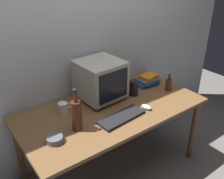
{
  "coord_description": "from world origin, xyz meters",
  "views": [
    {
      "loc": [
        -1.13,
        -1.52,
        1.88
      ],
      "look_at": [
        0.0,
        0.0,
        0.9
      ],
      "focal_mm": 40.08,
      "sensor_mm": 36.0,
      "label": 1
    }
  ],
  "objects_px": {
    "bottle_tall": "(77,114)",
    "book_stack": "(148,80)",
    "mug": "(63,108)",
    "computer_mouse": "(146,107)",
    "bottle_short": "(169,84)",
    "keyboard": "(122,117)",
    "metal_canister": "(134,88)",
    "crt_monitor": "(100,80)",
    "cd_spindle": "(55,139)"
  },
  "relations": [
    {
      "from": "crt_monitor",
      "to": "metal_canister",
      "type": "height_order",
      "value": "crt_monitor"
    },
    {
      "from": "book_stack",
      "to": "cd_spindle",
      "type": "distance_m",
      "value": 1.22
    },
    {
      "from": "bottle_tall",
      "to": "bottle_short",
      "type": "height_order",
      "value": "bottle_tall"
    },
    {
      "from": "book_stack",
      "to": "computer_mouse",
      "type": "bearing_deg",
      "value": -135.04
    },
    {
      "from": "bottle_short",
      "to": "metal_canister",
      "type": "xyz_separation_m",
      "value": [
        -0.34,
        0.13,
        0.01
      ]
    },
    {
      "from": "crt_monitor",
      "to": "bottle_tall",
      "type": "distance_m",
      "value": 0.52
    },
    {
      "from": "computer_mouse",
      "to": "metal_canister",
      "type": "bearing_deg",
      "value": 62.16
    },
    {
      "from": "bottle_tall",
      "to": "book_stack",
      "type": "relative_size",
      "value": 1.45
    },
    {
      "from": "bottle_short",
      "to": "book_stack",
      "type": "bearing_deg",
      "value": 110.73
    },
    {
      "from": "bottle_short",
      "to": "crt_monitor",
      "type": "bearing_deg",
      "value": 157.23
    },
    {
      "from": "bottle_tall",
      "to": "crt_monitor",
      "type": "bearing_deg",
      "value": 35.52
    },
    {
      "from": "computer_mouse",
      "to": "book_stack",
      "type": "bearing_deg",
      "value": 33.93
    },
    {
      "from": "bottle_tall",
      "to": "bottle_short",
      "type": "xyz_separation_m",
      "value": [
        1.06,
        0.03,
        -0.07
      ]
    },
    {
      "from": "keyboard",
      "to": "mug",
      "type": "relative_size",
      "value": 3.5
    },
    {
      "from": "crt_monitor",
      "to": "computer_mouse",
      "type": "xyz_separation_m",
      "value": [
        0.21,
        -0.4,
        -0.17
      ]
    },
    {
      "from": "keyboard",
      "to": "mug",
      "type": "distance_m",
      "value": 0.51
    },
    {
      "from": "crt_monitor",
      "to": "book_stack",
      "type": "xyz_separation_m",
      "value": [
        0.56,
        -0.06,
        -0.14
      ]
    },
    {
      "from": "cd_spindle",
      "to": "metal_canister",
      "type": "relative_size",
      "value": 0.8
    },
    {
      "from": "crt_monitor",
      "to": "computer_mouse",
      "type": "relative_size",
      "value": 4.09
    },
    {
      "from": "computer_mouse",
      "to": "metal_canister",
      "type": "relative_size",
      "value": 0.67
    },
    {
      "from": "computer_mouse",
      "to": "cd_spindle",
      "type": "relative_size",
      "value": 0.83
    },
    {
      "from": "computer_mouse",
      "to": "book_stack",
      "type": "height_order",
      "value": "book_stack"
    },
    {
      "from": "crt_monitor",
      "to": "metal_canister",
      "type": "xyz_separation_m",
      "value": [
        0.29,
        -0.13,
        -0.12
      ]
    },
    {
      "from": "mug",
      "to": "cd_spindle",
      "type": "xyz_separation_m",
      "value": [
        -0.23,
        -0.32,
        -0.02
      ]
    },
    {
      "from": "crt_monitor",
      "to": "bottle_short",
      "type": "distance_m",
      "value": 0.7
    },
    {
      "from": "keyboard",
      "to": "book_stack",
      "type": "height_order",
      "value": "book_stack"
    },
    {
      "from": "mug",
      "to": "crt_monitor",
      "type": "bearing_deg",
      "value": 2.33
    },
    {
      "from": "keyboard",
      "to": "bottle_short",
      "type": "distance_m",
      "value": 0.71
    },
    {
      "from": "computer_mouse",
      "to": "bottle_short",
      "type": "bearing_deg",
      "value": 6.15
    },
    {
      "from": "computer_mouse",
      "to": "bottle_short",
      "type": "distance_m",
      "value": 0.45
    },
    {
      "from": "bottle_tall",
      "to": "book_stack",
      "type": "height_order",
      "value": "bottle_tall"
    },
    {
      "from": "crt_monitor",
      "to": "mug",
      "type": "height_order",
      "value": "crt_monitor"
    },
    {
      "from": "bottle_tall",
      "to": "book_stack",
      "type": "distance_m",
      "value": 1.01
    },
    {
      "from": "computer_mouse",
      "to": "book_stack",
      "type": "xyz_separation_m",
      "value": [
        0.34,
        0.34,
        0.03
      ]
    },
    {
      "from": "bottle_short",
      "to": "book_stack",
      "type": "height_order",
      "value": "bottle_short"
    },
    {
      "from": "mug",
      "to": "keyboard",
      "type": "bearing_deg",
      "value": -47.61
    },
    {
      "from": "crt_monitor",
      "to": "bottle_short",
      "type": "xyz_separation_m",
      "value": [
        0.64,
        -0.27,
        -0.13
      ]
    },
    {
      "from": "bottle_short",
      "to": "metal_canister",
      "type": "distance_m",
      "value": 0.37
    },
    {
      "from": "book_stack",
      "to": "mug",
      "type": "height_order",
      "value": "book_stack"
    },
    {
      "from": "crt_monitor",
      "to": "metal_canister",
      "type": "relative_size",
      "value": 2.72
    },
    {
      "from": "book_stack",
      "to": "metal_canister",
      "type": "distance_m",
      "value": 0.28
    },
    {
      "from": "cd_spindle",
      "to": "computer_mouse",
      "type": "bearing_deg",
      "value": -4.2
    },
    {
      "from": "book_stack",
      "to": "metal_canister",
      "type": "bearing_deg",
      "value": -163.49
    },
    {
      "from": "crt_monitor",
      "to": "keyboard",
      "type": "relative_size",
      "value": 0.97
    },
    {
      "from": "keyboard",
      "to": "bottle_tall",
      "type": "xyz_separation_m",
      "value": [
        -0.36,
        0.09,
        0.12
      ]
    },
    {
      "from": "cd_spindle",
      "to": "metal_canister",
      "type": "xyz_separation_m",
      "value": [
        0.92,
        0.2,
        0.05
      ]
    },
    {
      "from": "mug",
      "to": "metal_canister",
      "type": "distance_m",
      "value": 0.7
    },
    {
      "from": "book_stack",
      "to": "mug",
      "type": "bearing_deg",
      "value": 177.62
    },
    {
      "from": "metal_canister",
      "to": "mug",
      "type": "bearing_deg",
      "value": 170.29
    },
    {
      "from": "book_stack",
      "to": "mug",
      "type": "relative_size",
      "value": 2.04
    }
  ]
}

